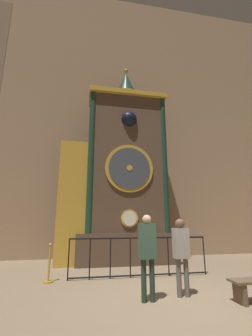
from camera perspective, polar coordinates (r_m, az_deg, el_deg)
The scene contains 7 objects.
ground_plane at distance 5.46m, azimuth 12.06°, elevation -30.24°, with size 28.00×28.00×0.00m, color #847056.
cathedral_back_wall at distance 12.36m, azimuth -0.92°, elevation 13.87°, with size 24.00×0.32×14.52m.
clock_tower at distance 9.61m, azimuth -1.80°, elevation -1.96°, with size 4.71×1.79×8.79m.
railing_fence at distance 7.22m, azimuth 3.58°, elevation -21.13°, with size 4.20×0.05×1.14m.
visitor_near at distance 5.14m, azimuth 5.43°, elevation -19.60°, with size 0.37×0.27×1.75m.
visitor_far at distance 5.58m, azimuth 13.82°, elevation -19.19°, with size 0.34×0.23×1.66m.
stanchion_post at distance 7.02m, azimuth -19.00°, elevation -23.17°, with size 0.28×0.28×1.01m.
Camera 1 is at (-1.90, -4.85, 1.62)m, focal length 24.00 mm.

